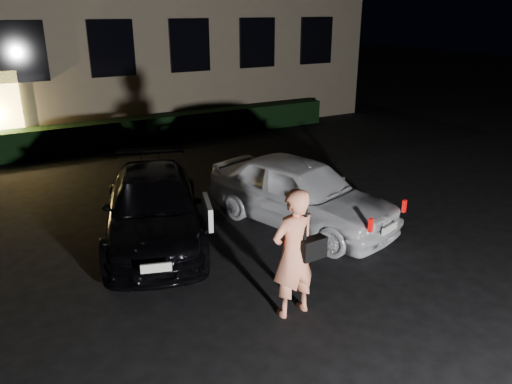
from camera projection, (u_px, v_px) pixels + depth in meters
ground at (318, 302)px, 7.55m from camera, size 80.00×80.00×0.00m
hedge at (123, 133)px, 15.96m from camera, size 15.00×0.70×0.85m
sedan at (153, 207)px, 9.46m from camera, size 3.01×4.69×1.26m
hatch at (300, 192)px, 10.04m from camera, size 2.79×4.42×1.40m
man at (294, 253)px, 6.97m from camera, size 0.81×0.50×1.93m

